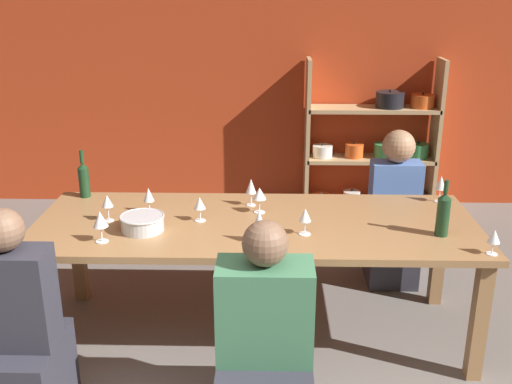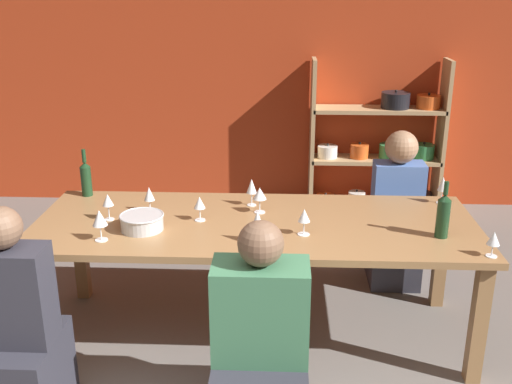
{
  "view_description": "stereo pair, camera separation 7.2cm",
  "coord_description": "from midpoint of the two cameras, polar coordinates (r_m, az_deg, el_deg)",
  "views": [
    {
      "loc": [
        0.25,
        -1.83,
        2.09
      ],
      "look_at": [
        0.17,
        1.51,
        0.9
      ],
      "focal_mm": 42.0,
      "sensor_mm": 36.0,
      "label": 1
    },
    {
      "loc": [
        0.32,
        -1.83,
        2.09
      ],
      "look_at": [
        0.17,
        1.51,
        0.9
      ],
      "focal_mm": 42.0,
      "sensor_mm": 36.0,
      "label": 2
    }
  ],
  "objects": [
    {
      "name": "wall_back_red",
      "position": [
        5.72,
        -0.29,
        12.07
      ],
      "size": [
        8.8,
        0.06,
        2.7
      ],
      "color": "#B23819",
      "rests_on": "ground_plane"
    },
    {
      "name": "shelf_unit",
      "position": [
        5.75,
        12.23,
        3.63
      ],
      "size": [
        1.23,
        0.3,
        1.43
      ],
      "color": "tan",
      "rests_on": "ground_plane"
    },
    {
      "name": "dining_table",
      "position": [
        3.54,
        0.51,
        -4.01
      ],
      "size": [
        2.59,
        0.99,
        0.75
      ],
      "color": "olive",
      "rests_on": "ground_plane"
    },
    {
      "name": "mixing_bowl",
      "position": [
        3.44,
        -10.22,
        -2.77
      ],
      "size": [
        0.25,
        0.25,
        0.09
      ],
      "color": "#B7BABC",
      "rests_on": "dining_table"
    },
    {
      "name": "wine_bottle_green",
      "position": [
        3.43,
        17.98,
        -2.09
      ],
      "size": [
        0.07,
        0.07,
        0.32
      ],
      "color": "#19381E",
      "rests_on": "dining_table"
    },
    {
      "name": "wine_bottle_dark",
      "position": [
        4.04,
        -15.4,
        1.31
      ],
      "size": [
        0.07,
        0.07,
        0.31
      ],
      "color": "#19381E",
      "rests_on": "dining_table"
    },
    {
      "name": "wine_glass_white_a",
      "position": [
        3.29,
        22.29,
        -4.19
      ],
      "size": [
        0.07,
        0.07,
        0.14
      ],
      "color": "white",
      "rests_on": "dining_table"
    },
    {
      "name": "wine_glass_white_b",
      "position": [
        3.19,
        0.79,
        -2.71
      ],
      "size": [
        0.06,
        0.06,
        0.18
      ],
      "color": "white",
      "rests_on": "dining_table"
    },
    {
      "name": "wine_glass_red_a",
      "position": [
        3.68,
        -9.58,
        -0.26
      ],
      "size": [
        0.07,
        0.07,
        0.16
      ],
      "color": "white",
      "rests_on": "dining_table"
    },
    {
      "name": "wine_glass_red_b",
      "position": [
        3.95,
        17.87,
        0.65
      ],
      "size": [
        0.06,
        0.06,
        0.18
      ],
      "color": "white",
      "rests_on": "dining_table"
    },
    {
      "name": "wine_glass_red_c",
      "position": [
        3.72,
        0.14,
        0.48
      ],
      "size": [
        0.06,
        0.06,
        0.17
      ],
      "color": "white",
      "rests_on": "dining_table"
    },
    {
      "name": "wine_glass_empty_a",
      "position": [
        3.61,
        0.93,
        -0.2
      ],
      "size": [
        0.08,
        0.08,
        0.16
      ],
      "color": "white",
      "rests_on": "dining_table"
    },
    {
      "name": "wine_glass_empty_b",
      "position": [
        3.32,
        -14.07,
        -2.47
      ],
      "size": [
        0.08,
        0.08,
        0.17
      ],
      "color": "white",
      "rests_on": "dining_table"
    },
    {
      "name": "wine_glass_empty_c",
      "position": [
        3.31,
        5.23,
        -2.33
      ],
      "size": [
        0.07,
        0.07,
        0.15
      ],
      "color": "white",
      "rests_on": "dining_table"
    },
    {
      "name": "wine_glass_white_c",
      "position": [
        3.51,
        -4.81,
        -1.11
      ],
      "size": [
        0.07,
        0.07,
        0.15
      ],
      "color": "white",
      "rests_on": "dining_table"
    },
    {
      "name": "wine_glass_white_d",
      "position": [
        3.6,
        -13.37,
        -0.84
      ],
      "size": [
        0.07,
        0.07,
        0.16
      ],
      "color": "white",
      "rests_on": "dining_table"
    },
    {
      "name": "person_near_a",
      "position": [
        2.96,
        1.14,
        -15.53
      ],
      "size": [
        0.45,
        0.56,
        1.09
      ],
      "color": "#2D2D38",
      "rests_on": "ground_plane"
    },
    {
      "name": "person_far_a",
      "position": [
        4.43,
        13.56,
        -3.07
      ],
      "size": [
        0.35,
        0.44,
        1.12
      ],
      "rotation": [
        0.0,
        0.0,
        3.14
      ],
      "color": "#2D2D38",
      "rests_on": "ground_plane"
    },
    {
      "name": "person_near_b",
      "position": [
        3.19,
        -21.09,
        -13.53
      ],
      "size": [
        0.37,
        0.47,
        1.14
      ],
      "color": "#2D2D38",
      "rests_on": "ground_plane"
    }
  ]
}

